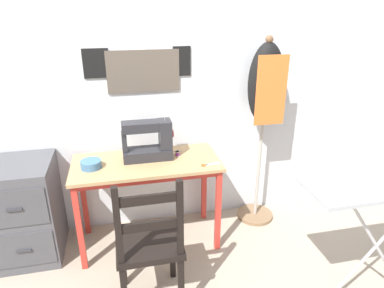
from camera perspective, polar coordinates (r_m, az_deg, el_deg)
name	(u,v)px	position (r m, az deg, el deg)	size (l,w,h in m)	color
ground_plane	(154,260)	(2.77, -6.31, -18.73)	(14.00, 14.00, 0.00)	tan
wall_back	(138,79)	(2.72, -8.92, 10.70)	(10.00, 0.07, 2.55)	silver
sewing_table	(147,173)	(2.62, -7.51, -4.90)	(1.10, 0.51, 0.72)	tan
sewing_machine	(150,141)	(2.58, -7.01, 0.45)	(0.38, 0.16, 0.32)	#28282D
fabric_bowl	(91,164)	(2.56, -16.49, -3.24)	(0.15, 0.15, 0.06)	teal
scissors	(208,165)	(2.51, 2.64, -3.46)	(0.15, 0.06, 0.01)	silver
thread_spool_near_machine	(177,154)	(2.65, -2.45, -1.60)	(0.04, 0.04, 0.04)	purple
wooden_chair	(149,245)	(2.19, -7.14, -16.34)	(0.40, 0.38, 0.95)	black
filing_cabinet	(27,211)	(2.87, -25.77, -9.97)	(0.44, 0.50, 0.77)	#4C4C51
dress_form	(265,96)	(2.80, 12.05, 7.85)	(0.32, 0.32, 1.60)	#846647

